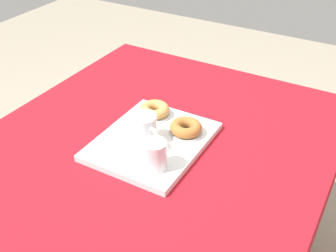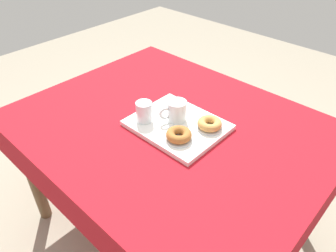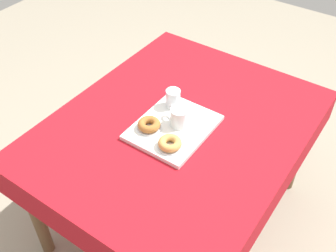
# 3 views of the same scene
# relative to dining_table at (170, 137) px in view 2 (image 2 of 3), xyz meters

# --- Properties ---
(ground_plane) EXTENTS (6.00, 6.00, 0.00)m
(ground_plane) POSITION_rel_dining_table_xyz_m (0.00, 0.00, -0.64)
(ground_plane) COLOR gray
(dining_table) EXTENTS (1.35, 1.09, 0.72)m
(dining_table) POSITION_rel_dining_table_xyz_m (0.00, 0.00, 0.00)
(dining_table) COLOR #A8141E
(dining_table) RESTS_ON ground
(serving_tray) EXTENTS (0.39, 0.32, 0.02)m
(serving_tray) POSITION_rel_dining_table_xyz_m (0.04, 0.00, 0.09)
(serving_tray) COLOR white
(serving_tray) RESTS_ON dining_table
(tea_mug_left) EXTENTS (0.09, 0.12, 0.09)m
(tea_mug_left) POSITION_rel_dining_table_xyz_m (0.02, 0.02, 0.14)
(tea_mug_left) COLOR white
(tea_mug_left) RESTS_ON serving_tray
(water_glass_near) EXTENTS (0.07, 0.07, 0.09)m
(water_glass_near) POSITION_rel_dining_table_xyz_m (-0.08, -0.08, 0.14)
(water_glass_near) COLOR white
(water_glass_near) RESTS_ON serving_tray
(donut_plate_left) EXTENTS (0.11, 0.11, 0.01)m
(donut_plate_left) POSITION_rel_dining_table_xyz_m (0.12, -0.08, 0.10)
(donut_plate_left) COLOR silver
(donut_plate_left) RESTS_ON serving_tray
(sugar_donut_left) EXTENTS (0.10, 0.10, 0.04)m
(sugar_donut_left) POSITION_rel_dining_table_xyz_m (0.12, -0.08, 0.13)
(sugar_donut_left) COLOR #A3662D
(sugar_donut_left) RESTS_ON donut_plate_left
(donut_plate_right) EXTENTS (0.11, 0.11, 0.01)m
(donut_plate_right) POSITION_rel_dining_table_xyz_m (0.16, 0.06, 0.10)
(donut_plate_right) COLOR silver
(donut_plate_right) RESTS_ON serving_tray
(sugar_donut_right) EXTENTS (0.10, 0.10, 0.03)m
(sugar_donut_right) POSITION_rel_dining_table_xyz_m (0.16, 0.06, 0.13)
(sugar_donut_right) COLOR tan
(sugar_donut_right) RESTS_ON donut_plate_right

